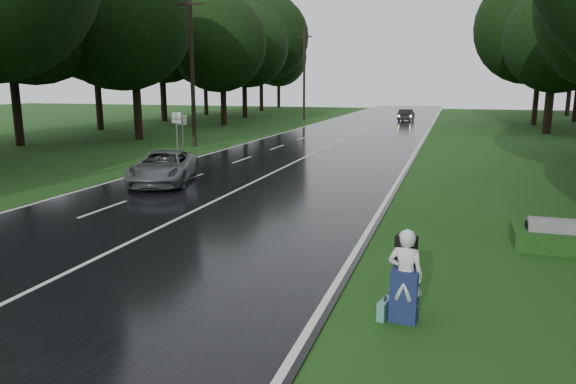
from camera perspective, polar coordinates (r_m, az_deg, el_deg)
name	(u,v)px	position (r m, az deg, el deg)	size (l,w,h in m)	color
ground	(149,234)	(15.13, -14.92, -4.47)	(160.00, 160.00, 0.00)	#1B4414
road	(322,149)	(33.41, 3.70, 4.69)	(12.00, 140.00, 0.04)	black
lane_center	(322,149)	(33.41, 3.71, 4.73)	(0.12, 140.00, 0.01)	silver
grey_car	(163,167)	(22.37, -13.48, 2.67)	(2.23, 4.85, 1.35)	#55595A
far_car	(406,115)	(60.68, 12.81, 8.22)	(1.35, 3.88, 1.28)	black
hitchhiker	(405,279)	(9.45, 12.68, -9.24)	(0.66, 0.60, 1.69)	silver
suitcase	(385,309)	(9.74, 10.52, -12.44)	(0.14, 0.47, 0.34)	teal
culvert	(558,247)	(15.15, 27.39, -5.40)	(0.77, 0.77, 1.55)	slate
utility_pole_mid	(195,147)	(35.55, -10.15, 4.92)	(1.80, 0.28, 10.07)	black
utility_pole_far	(304,120)	(60.40, 1.75, 7.85)	(1.80, 0.28, 10.28)	black
road_sign_a	(178,156)	(30.92, -11.95, 3.85)	(0.61, 0.10, 2.53)	white
road_sign_b	(184,155)	(31.51, -11.34, 4.01)	(0.56, 0.10, 2.32)	white
tree_left_d	(139,139)	(41.09, -15.95, 5.56)	(9.35, 9.35, 14.61)	black
tree_left_e	(224,125)	(53.46, -7.00, 7.26)	(8.56, 8.56, 13.37)	black
tree_left_f	(245,118)	(65.43, -4.72, 8.11)	(9.34, 9.34, 14.60)	black
tree_right_e	(546,134)	(48.97, 26.37, 5.72)	(8.51, 8.51, 13.29)	black
tree_right_f	(533,125)	(58.82, 25.25, 6.63)	(10.44, 10.44, 16.32)	black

